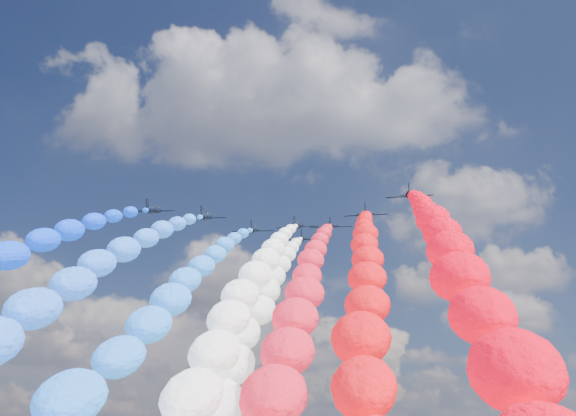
# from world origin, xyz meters

# --- Properties ---
(jet_0) EXTENTS (9.71, 13.02, 6.83)m
(jet_0) POSITION_xyz_m (-27.88, -3.78, 90.73)
(jet_0) COLOR black
(jet_1) EXTENTS (9.90, 13.16, 6.83)m
(jet_1) POSITION_xyz_m (-17.83, 1.85, 90.73)
(jet_1) COLOR black
(trail_1) EXTENTS (6.23, 116.17, 65.09)m
(trail_1) POSITION_xyz_m (-17.83, -58.14, 59.51)
(trail_1) COLOR blue
(jet_2) EXTENTS (10.04, 13.25, 6.83)m
(jet_2) POSITION_xyz_m (-8.96, 12.18, 90.73)
(jet_2) COLOR black
(trail_2) EXTENTS (6.23, 116.17, 65.09)m
(trail_2) POSITION_xyz_m (-8.96, -47.82, 59.51)
(trail_2) COLOR blue
(jet_3) EXTENTS (10.06, 13.27, 6.83)m
(jet_3) POSITION_xyz_m (1.46, 10.42, 90.73)
(jet_3) COLOR black
(trail_3) EXTENTS (6.23, 116.17, 65.09)m
(trail_3) POSITION_xyz_m (1.46, -49.57, 59.51)
(trail_3) COLOR white
(jet_4) EXTENTS (10.16, 13.34, 6.83)m
(jet_4) POSITION_xyz_m (1.42, 20.11, 90.73)
(jet_4) COLOR black
(trail_4) EXTENTS (6.23, 116.17, 65.09)m
(trail_4) POSITION_xyz_m (1.42, -39.88, 59.51)
(trail_4) COLOR silver
(jet_5) EXTENTS (9.90, 13.16, 6.83)m
(jet_5) POSITION_xyz_m (8.84, 11.32, 90.73)
(jet_5) COLOR black
(trail_5) EXTENTS (6.23, 116.17, 65.09)m
(trail_5) POSITION_xyz_m (8.84, -48.67, 59.51)
(trail_5) COLOR red
(jet_6) EXTENTS (9.68, 13.00, 6.83)m
(jet_6) POSITION_xyz_m (16.97, 4.18, 90.73)
(jet_6) COLOR black
(trail_6) EXTENTS (6.23, 116.17, 65.09)m
(trail_6) POSITION_xyz_m (16.97, -55.81, 59.51)
(trail_6) COLOR red
(jet_7) EXTENTS (9.97, 13.21, 6.83)m
(jet_7) POSITION_xyz_m (25.77, -6.19, 90.73)
(jet_7) COLOR black
(trail_7) EXTENTS (6.23, 116.17, 65.09)m
(trail_7) POSITION_xyz_m (25.77, -66.18, 59.51)
(trail_7) COLOR red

